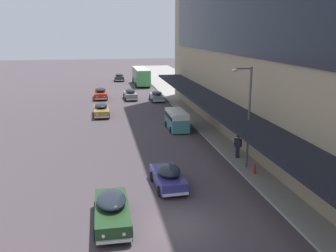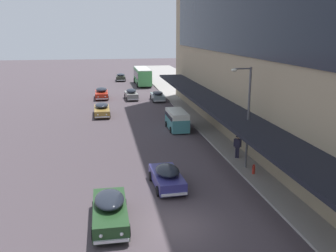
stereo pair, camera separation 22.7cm
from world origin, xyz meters
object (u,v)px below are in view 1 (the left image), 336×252
at_px(transit_bus_kerbside_front, 141,75).
at_px(sedan_trailing_near, 119,77).
at_px(sedan_oncoming_rear, 112,210).
at_px(vw_van, 176,119).
at_px(street_lamp, 247,111).
at_px(pedestrian_at_kerb, 238,145).
at_px(sedan_second_near, 101,109).
at_px(sedan_oncoming_front, 101,93).
at_px(sedan_far_back, 168,176).
at_px(fire_hydrant, 254,169).
at_px(sedan_trailing_mid, 130,94).
at_px(sedan_lead_near, 157,96).

xyz_separation_m(transit_bus_kerbside_front, sedan_trailing_near, (-3.67, 6.83, -1.06)).
xyz_separation_m(sedan_oncoming_rear, vw_van, (7.30, 18.52, 0.32)).
bearing_deg(street_lamp, sedan_oncoming_rear, -147.34).
xyz_separation_m(transit_bus_kerbside_front, sedan_oncoming_rear, (-7.35, -51.48, -1.04)).
bearing_deg(sedan_trailing_near, pedestrian_at_kerb, -82.60).
distance_m(transit_bus_kerbside_front, sedan_trailing_near, 7.82).
xyz_separation_m(sedan_second_near, pedestrian_at_kerb, (10.43, -18.01, 0.43)).
distance_m(vw_van, street_lamp, 12.88).
xyz_separation_m(sedan_oncoming_front, sedan_far_back, (4.03, -34.10, -0.06)).
distance_m(transit_bus_kerbside_front, fire_hydrant, 46.58).
height_order(vw_van, street_lamp, street_lamp).
height_order(sedan_oncoming_rear, sedan_far_back, sedan_oncoming_rear).
xyz_separation_m(transit_bus_kerbside_front, pedestrian_at_kerb, (2.80, -43.04, -0.63)).
distance_m(sedan_trailing_mid, fire_hydrant, 32.18).
xyz_separation_m(sedan_far_back, sedan_trailing_mid, (0.28, 32.48, 0.05)).
distance_m(sedan_trailing_near, sedan_second_near, 32.10).
bearing_deg(sedan_second_near, vw_van, -46.33).
bearing_deg(sedan_far_back, fire_hydrant, 7.94).
xyz_separation_m(sedan_oncoming_rear, sedan_far_back, (3.77, 4.12, -0.02)).
xyz_separation_m(sedan_oncoming_rear, fire_hydrant, (10.11, 5.01, -0.28)).
bearing_deg(sedan_oncoming_rear, sedan_lead_near, 77.47).
bearing_deg(sedan_far_back, sedan_trailing_near, 90.10).
height_order(sedan_oncoming_front, sedan_lead_near, sedan_oncoming_front).
height_order(sedan_second_near, sedan_trailing_mid, sedan_trailing_mid).
relative_size(sedan_second_near, pedestrian_at_kerb, 2.70).
distance_m(transit_bus_kerbside_front, sedan_far_back, 47.51).
distance_m(sedan_oncoming_front, fire_hydrant, 34.80).
bearing_deg(pedestrian_at_kerb, sedan_oncoming_rear, -140.23).
distance_m(transit_bus_kerbside_front, pedestrian_at_kerb, 43.13).
bearing_deg(sedan_trailing_near, sedan_oncoming_front, -101.09).
height_order(pedestrian_at_kerb, street_lamp, street_lamp).
bearing_deg(vw_van, sedan_trailing_mid, 100.18).
xyz_separation_m(sedan_trailing_near, street_lamp, (6.21, -51.97, 3.64)).
height_order(sedan_oncoming_front, street_lamp, street_lamp).
bearing_deg(sedan_far_back, transit_bus_kerbside_front, 85.68).
height_order(sedan_oncoming_rear, pedestrian_at_kerb, pedestrian_at_kerb).
bearing_deg(sedan_far_back, pedestrian_at_kerb, 34.13).
distance_m(vw_van, fire_hydrant, 13.81).
bearing_deg(fire_hydrant, sedan_lead_near, 94.52).
bearing_deg(sedan_lead_near, sedan_oncoming_front, 157.31).
relative_size(sedan_oncoming_rear, vw_van, 1.06).
bearing_deg(sedan_oncoming_rear, sedan_trailing_mid, 83.68).
height_order(sedan_lead_near, vw_van, vw_van).
xyz_separation_m(sedan_lead_near, pedestrian_at_kerb, (2.40, -26.43, 0.46)).
xyz_separation_m(sedan_oncoming_front, sedan_oncoming_rear, (0.26, -38.23, -0.03)).
bearing_deg(sedan_oncoming_front, transit_bus_kerbside_front, 60.14).
xyz_separation_m(sedan_trailing_mid, pedestrian_at_kerb, (6.10, -28.16, 0.38)).
distance_m(sedan_second_near, sedan_oncoming_rear, 26.46).
relative_size(transit_bus_kerbside_front, sedan_trailing_near, 2.10).
distance_m(sedan_second_near, vw_van, 10.99).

